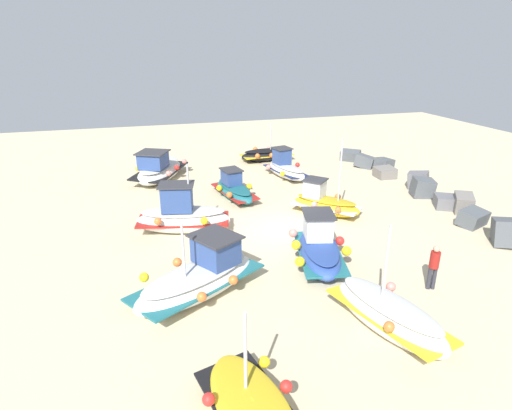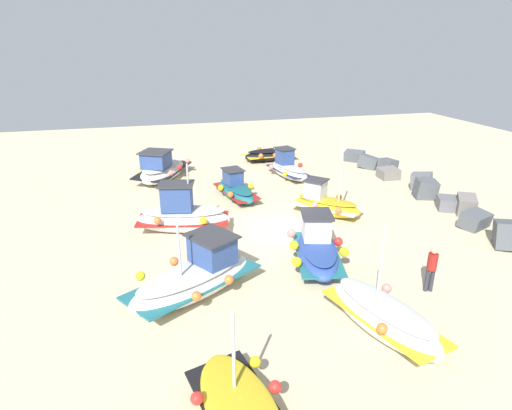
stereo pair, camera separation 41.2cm
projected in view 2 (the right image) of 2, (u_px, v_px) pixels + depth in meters
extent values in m
plane|color=beige|center=(282.00, 231.00, 18.84)|extent=(56.04, 56.04, 0.00)
ellipsoid|color=white|center=(183.00, 220.00, 18.68)|extent=(2.38, 4.36, 1.09)
cube|color=maroon|center=(183.00, 219.00, 18.66)|extent=(2.37, 4.20, 0.14)
ellipsoid|color=beige|center=(183.00, 211.00, 18.52)|extent=(2.07, 3.83, 0.22)
cube|color=#2D4784|center=(177.00, 197.00, 18.28)|extent=(1.26, 1.48, 1.13)
cube|color=#333338|center=(176.00, 184.00, 18.07)|extent=(1.46, 1.71, 0.06)
cylinder|color=#B7B7BC|center=(188.00, 187.00, 18.14)|extent=(0.08, 0.08, 2.06)
sphere|color=yellow|center=(203.00, 220.00, 17.79)|extent=(0.32, 0.32, 0.32)
sphere|color=orange|center=(185.00, 207.00, 19.38)|extent=(0.32, 0.32, 0.32)
sphere|color=orange|center=(157.00, 220.00, 17.71)|extent=(0.32, 0.32, 0.32)
ellipsoid|color=gold|center=(327.00, 207.00, 20.46)|extent=(3.37, 3.28, 0.86)
cube|color=white|center=(327.00, 206.00, 20.45)|extent=(3.29, 3.21, 0.12)
ellipsoid|color=gold|center=(327.00, 200.00, 20.34)|extent=(2.95, 2.87, 0.17)
cube|color=silver|center=(316.00, 189.00, 20.48)|extent=(1.25, 1.25, 0.82)
cube|color=#333338|center=(316.00, 180.00, 20.32)|extent=(1.45, 1.45, 0.06)
cylinder|color=#B7B7BC|center=(341.00, 171.00, 19.49)|extent=(0.08, 0.08, 2.98)
sphere|color=orange|center=(338.00, 210.00, 19.31)|extent=(0.31, 0.31, 0.31)
sphere|color=orange|center=(339.00, 197.00, 20.83)|extent=(0.31, 0.31, 0.31)
sphere|color=#EA7F75|center=(315.00, 205.00, 19.88)|extent=(0.31, 0.31, 0.31)
sphere|color=orange|center=(317.00, 193.00, 21.40)|extent=(0.31, 0.31, 0.31)
ellipsoid|color=gold|center=(241.00, 401.00, 8.96)|extent=(3.30, 1.86, 0.21)
cylinder|color=#B7B7BC|center=(234.00, 351.00, 8.89)|extent=(0.08, 0.08, 1.94)
sphere|color=yellow|center=(255.00, 362.00, 10.16)|extent=(0.29, 0.29, 0.29)
sphere|color=red|center=(197.00, 398.00, 9.03)|extent=(0.29, 0.29, 0.29)
sphere|color=red|center=(275.00, 387.00, 9.30)|extent=(0.29, 0.29, 0.29)
ellipsoid|color=white|center=(163.00, 171.00, 26.00)|extent=(5.23, 3.97, 1.07)
cube|color=black|center=(163.00, 170.00, 25.98)|extent=(5.07, 3.92, 0.18)
ellipsoid|color=beige|center=(162.00, 164.00, 25.86)|extent=(4.59, 3.47, 0.24)
cube|color=#2D4784|center=(156.00, 160.00, 24.91)|extent=(1.92, 1.92, 0.89)
cube|color=#333338|center=(155.00, 152.00, 24.75)|extent=(2.23, 2.22, 0.06)
sphere|color=#EA7F75|center=(187.00, 161.00, 26.91)|extent=(0.31, 0.31, 0.31)
sphere|color=red|center=(151.00, 163.00, 26.73)|extent=(0.31, 0.31, 0.31)
sphere|color=red|center=(180.00, 167.00, 25.68)|extent=(0.31, 0.31, 0.31)
sphere|color=yellow|center=(141.00, 168.00, 25.48)|extent=(0.31, 0.31, 0.31)
sphere|color=#EA7F75|center=(171.00, 173.00, 24.43)|extent=(0.31, 0.31, 0.31)
ellipsoid|color=white|center=(193.00, 282.00, 13.97)|extent=(3.99, 5.01, 0.99)
cube|color=#1E6670|center=(193.00, 281.00, 13.95)|extent=(3.92, 4.85, 0.19)
ellipsoid|color=beige|center=(193.00, 272.00, 13.84)|extent=(3.48, 4.38, 0.24)
cube|color=#2D4784|center=(212.00, 249.00, 14.21)|extent=(1.73, 1.65, 0.93)
cube|color=#333338|center=(212.00, 236.00, 14.03)|extent=(2.01, 1.92, 0.06)
cylinder|color=#B7B7BC|center=(179.00, 249.00, 13.17)|extent=(0.08, 0.08, 1.89)
sphere|color=yellow|center=(140.00, 276.00, 13.66)|extent=(0.31, 0.31, 0.31)
sphere|color=orange|center=(196.00, 296.00, 12.76)|extent=(0.31, 0.31, 0.31)
sphere|color=orange|center=(174.00, 261.00, 14.52)|extent=(0.31, 0.31, 0.31)
sphere|color=orange|center=(229.00, 280.00, 13.62)|extent=(0.31, 0.31, 0.31)
sphere|color=red|center=(204.00, 252.00, 15.44)|extent=(0.31, 0.31, 0.31)
ellipsoid|color=white|center=(383.00, 318.00, 12.04)|extent=(4.17, 2.47, 1.09)
cube|color=gold|center=(383.00, 317.00, 12.02)|extent=(4.02, 2.43, 0.18)
ellipsoid|color=beige|center=(385.00, 306.00, 11.89)|extent=(3.66, 2.13, 0.24)
cylinder|color=#B7B7BC|center=(381.00, 263.00, 11.71)|extent=(0.08, 0.08, 2.25)
sphere|color=#EA7F75|center=(387.00, 288.00, 12.86)|extent=(0.30, 0.30, 0.30)
sphere|color=orange|center=(382.00, 328.00, 10.95)|extent=(0.30, 0.30, 0.30)
ellipsoid|color=black|center=(270.00, 155.00, 30.00)|extent=(1.85, 3.87, 0.80)
cube|color=gold|center=(270.00, 155.00, 29.99)|extent=(1.89, 3.73, 0.08)
ellipsoid|color=black|center=(270.00, 151.00, 29.88)|extent=(1.62, 3.41, 0.14)
cylinder|color=#B7B7BC|center=(275.00, 137.00, 29.63)|extent=(0.08, 0.08, 1.83)
sphere|color=orange|center=(289.00, 153.00, 29.46)|extent=(0.33, 0.33, 0.33)
sphere|color=#EA7F75|center=(272.00, 149.00, 30.87)|extent=(0.33, 0.33, 0.33)
sphere|color=orange|center=(275.00, 155.00, 29.15)|extent=(0.33, 0.33, 0.33)
sphere|color=orange|center=(259.00, 149.00, 30.51)|extent=(0.33, 0.33, 0.33)
sphere|color=orange|center=(261.00, 156.00, 28.79)|extent=(0.33, 0.33, 0.33)
ellipsoid|color=#1E6670|center=(236.00, 192.00, 22.75)|extent=(3.92, 1.96, 0.76)
cube|color=maroon|center=(236.00, 191.00, 22.74)|extent=(3.78, 1.94, 0.12)
ellipsoid|color=#1A565F|center=(236.00, 186.00, 22.65)|extent=(3.45, 1.70, 0.17)
cube|color=#2D4784|center=(233.00, 177.00, 22.78)|extent=(1.17, 1.02, 0.77)
cube|color=#333338|center=(233.00, 169.00, 22.63)|extent=(1.35, 1.18, 0.06)
sphere|color=orange|center=(230.00, 194.00, 21.53)|extent=(0.32, 0.32, 0.32)
sphere|color=yellow|center=(251.00, 186.00, 22.68)|extent=(0.32, 0.32, 0.32)
sphere|color=yellow|center=(221.00, 188.00, 22.64)|extent=(0.32, 0.32, 0.32)
sphere|color=orange|center=(241.00, 180.00, 23.78)|extent=(0.32, 0.32, 0.32)
ellipsoid|color=#2D4C9E|center=(317.00, 254.00, 15.89)|extent=(4.13, 2.43, 0.87)
cube|color=#1E6670|center=(317.00, 253.00, 15.88)|extent=(3.98, 2.43, 0.11)
ellipsoid|color=navy|center=(318.00, 246.00, 15.77)|extent=(3.63, 2.12, 0.17)
cube|color=silver|center=(316.00, 226.00, 16.12)|extent=(1.40, 1.27, 0.94)
cube|color=#333338|center=(317.00, 214.00, 15.94)|extent=(1.63, 1.47, 0.06)
sphere|color=yellow|center=(297.00, 262.00, 14.79)|extent=(0.36, 0.36, 0.36)
sphere|color=yellow|center=(344.00, 252.00, 15.27)|extent=(0.36, 0.36, 0.36)
sphere|color=yellow|center=(294.00, 245.00, 15.76)|extent=(0.36, 0.36, 0.36)
sphere|color=red|center=(338.00, 242.00, 16.32)|extent=(0.36, 0.36, 0.36)
sphere|color=#EA7F75|center=(291.00, 233.00, 16.77)|extent=(0.36, 0.36, 0.36)
ellipsoid|color=white|center=(289.00, 172.00, 26.19)|extent=(3.81, 2.15, 0.86)
cube|color=navy|center=(289.00, 171.00, 26.18)|extent=(3.67, 2.12, 0.17)
ellipsoid|color=beige|center=(289.00, 167.00, 26.08)|extent=(3.35, 1.85, 0.21)
cube|color=#2D4784|center=(285.00, 156.00, 26.36)|extent=(1.09, 1.05, 0.95)
cube|color=#333338|center=(285.00, 148.00, 26.18)|extent=(1.27, 1.22, 0.06)
sphere|color=yellow|center=(285.00, 174.00, 25.08)|extent=(0.30, 0.30, 0.30)
sphere|color=red|center=(300.00, 165.00, 26.42)|extent=(0.30, 0.30, 0.30)
sphere|color=#EA7F75|center=(271.00, 167.00, 26.47)|extent=(0.30, 0.30, 0.30)
cylinder|color=#2D2D38|center=(432.00, 280.00, 14.14)|extent=(0.14, 0.14, 0.82)
cylinder|color=#2D2D38|center=(427.00, 280.00, 14.15)|extent=(0.14, 0.14, 0.82)
cylinder|color=maroon|center=(432.00, 262.00, 13.89)|extent=(0.32, 0.32, 0.58)
sphere|color=tan|center=(434.00, 251.00, 13.75)|extent=(0.22, 0.22, 0.22)
cube|color=#4C5156|center=(354.00, 156.00, 29.81)|extent=(1.58, 1.61, 0.87)
cube|color=#4C5156|center=(369.00, 162.00, 28.15)|extent=(1.49, 1.47, 1.06)
cube|color=#4C5156|center=(388.00, 166.00, 27.06)|extent=(1.22, 1.22, 1.00)
cube|color=slate|center=(388.00, 173.00, 26.05)|extent=(1.19, 1.21, 0.75)
cube|color=slate|center=(422.00, 182.00, 23.92)|extent=(1.44, 1.44, 1.13)
cube|color=#4C5156|center=(426.00, 189.00, 22.74)|extent=(1.34, 1.39, 1.11)
cube|color=slate|center=(449.00, 203.00, 21.19)|extent=(1.47, 1.44, 0.63)
cube|color=slate|center=(466.00, 205.00, 20.53)|extent=(1.50, 1.40, 1.03)
cube|color=#4C5156|center=(475.00, 220.00, 19.07)|extent=(1.41, 1.60, 0.86)
cube|color=#4C5156|center=(512.00, 235.00, 17.14)|extent=(1.79, 1.69, 1.37)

